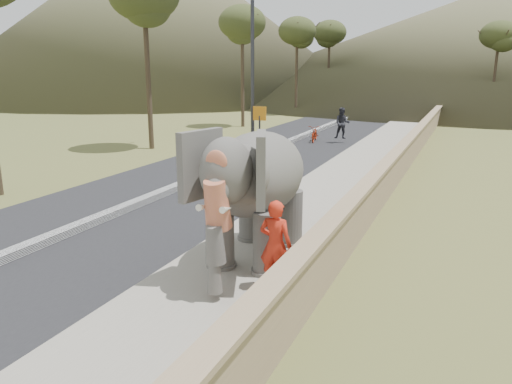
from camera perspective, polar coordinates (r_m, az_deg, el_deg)
ground at (r=8.62m, az=-7.81°, el=-14.60°), size 160.00×160.00×0.00m
road at (r=19.16m, az=-5.25°, el=1.82°), size 7.00×120.00×0.03m
median at (r=19.14m, az=-5.26°, el=2.09°), size 0.35×120.00×0.22m
walkway at (r=17.37m, az=9.40°, el=0.57°), size 3.00×120.00×0.15m
parapet at (r=16.96m, az=14.87°, el=1.60°), size 0.30×120.00×1.10m
lamppost at (r=22.22m, az=0.35°, el=16.20°), size 1.76×0.36×8.00m
signboard at (r=21.93m, az=0.41°, el=7.77°), size 0.60×0.08×2.40m
hill_left at (r=74.71m, az=-11.61°, el=19.32°), size 60.00×60.00×22.00m
hill_far at (r=76.46m, az=25.04°, el=15.18°), size 80.00×80.00×14.00m
elephant_and_man at (r=10.47m, az=0.24°, el=-0.06°), size 2.36×4.01×2.81m
motorcyclist at (r=27.73m, az=8.21°, el=7.17°), size 2.43×1.82×1.94m
trees at (r=34.71m, az=14.98°, el=13.57°), size 47.46×43.84×8.86m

